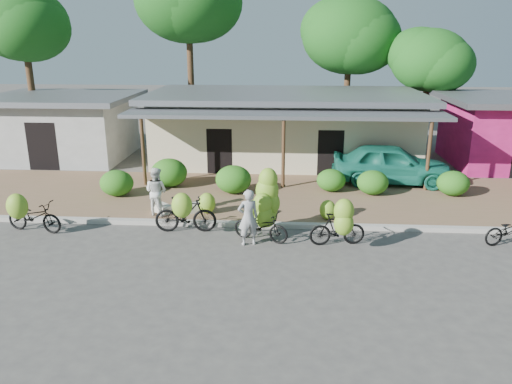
{
  "coord_description": "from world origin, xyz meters",
  "views": [
    {
      "loc": [
        0.2,
        -13.05,
        5.91
      ],
      "look_at": [
        -0.8,
        1.94,
        1.2
      ],
      "focal_mm": 35.0,
      "sensor_mm": 36.0,
      "label": 1
    }
  ],
  "objects_px": {
    "tree_back_left": "(20,22)",
    "bike_center": "(264,211)",
    "bike_far_right": "(511,230)",
    "teal_van": "(391,164)",
    "sack_far": "(162,208)",
    "sack_near": "(190,208)",
    "tree_near_right": "(426,58)",
    "vendor": "(248,217)",
    "bike_far_left": "(31,215)",
    "bystander": "(156,191)",
    "bike_right": "(339,225)",
    "tree_center_right": "(346,33)",
    "bike_left": "(185,213)"
  },
  "relations": [
    {
      "from": "bike_center",
      "to": "bike_right",
      "type": "distance_m",
      "value": 2.3
    },
    {
      "from": "tree_center_right",
      "to": "bike_center",
      "type": "distance_m",
      "value": 16.74
    },
    {
      "from": "bike_far_left",
      "to": "bike_left",
      "type": "relative_size",
      "value": 1.01
    },
    {
      "from": "bike_far_right",
      "to": "sack_far",
      "type": "height_order",
      "value": "bike_far_right"
    },
    {
      "from": "bike_center",
      "to": "sack_far",
      "type": "relative_size",
      "value": 2.85
    },
    {
      "from": "bystander",
      "to": "bike_center",
      "type": "bearing_deg",
      "value": -178.52
    },
    {
      "from": "tree_near_right",
      "to": "bike_left",
      "type": "height_order",
      "value": "tree_near_right"
    },
    {
      "from": "bike_left",
      "to": "bike_right",
      "type": "xyz_separation_m",
      "value": [
        4.67,
        -0.81,
        0.03
      ]
    },
    {
      "from": "sack_near",
      "to": "vendor",
      "type": "xyz_separation_m",
      "value": [
        2.21,
        -2.35,
        0.58
      ]
    },
    {
      "from": "bystander",
      "to": "vendor",
      "type": "bearing_deg",
      "value": 170.68
    },
    {
      "from": "sack_far",
      "to": "bike_far_right",
      "type": "bearing_deg",
      "value": -9.18
    },
    {
      "from": "vendor",
      "to": "bystander",
      "type": "height_order",
      "value": "bystander"
    },
    {
      "from": "sack_far",
      "to": "teal_van",
      "type": "distance_m",
      "value": 9.47
    },
    {
      "from": "tree_near_right",
      "to": "bike_right",
      "type": "distance_m",
      "value": 15.73
    },
    {
      "from": "tree_back_left",
      "to": "tree_near_right",
      "type": "xyz_separation_m",
      "value": [
        21.0,
        1.5,
        -1.78
      ]
    },
    {
      "from": "bike_far_left",
      "to": "sack_far",
      "type": "distance_m",
      "value": 4.1
    },
    {
      "from": "tree_back_left",
      "to": "tree_center_right",
      "type": "bearing_deg",
      "value": 11.63
    },
    {
      "from": "tree_center_right",
      "to": "bike_far_left",
      "type": "relative_size",
      "value": 4.06
    },
    {
      "from": "sack_near",
      "to": "tree_back_left",
      "type": "bearing_deg",
      "value": 135.92
    },
    {
      "from": "tree_center_right",
      "to": "bike_right",
      "type": "distance_m",
      "value": 17.05
    },
    {
      "from": "bike_far_left",
      "to": "bike_far_right",
      "type": "relative_size",
      "value": 1.11
    },
    {
      "from": "bike_far_left",
      "to": "bike_center",
      "type": "bearing_deg",
      "value": -77.97
    },
    {
      "from": "sack_near",
      "to": "teal_van",
      "type": "xyz_separation_m",
      "value": [
        7.53,
        4.1,
        0.66
      ]
    },
    {
      "from": "sack_far",
      "to": "vendor",
      "type": "distance_m",
      "value": 3.95
    },
    {
      "from": "bike_far_right",
      "to": "bystander",
      "type": "height_order",
      "value": "bystander"
    },
    {
      "from": "bike_left",
      "to": "sack_near",
      "type": "xyz_separation_m",
      "value": [
        -0.18,
        1.59,
        -0.4
      ]
    },
    {
      "from": "bike_left",
      "to": "bike_center",
      "type": "bearing_deg",
      "value": -97.69
    },
    {
      "from": "bike_right",
      "to": "sack_far",
      "type": "bearing_deg",
      "value": 58.94
    },
    {
      "from": "bike_left",
      "to": "vendor",
      "type": "height_order",
      "value": "vendor"
    },
    {
      "from": "tree_near_right",
      "to": "teal_van",
      "type": "distance_m",
      "value": 9.03
    },
    {
      "from": "bike_right",
      "to": "bike_far_left",
      "type": "bearing_deg",
      "value": 77.77
    },
    {
      "from": "bike_far_left",
      "to": "bystander",
      "type": "height_order",
      "value": "bystander"
    },
    {
      "from": "bike_center",
      "to": "vendor",
      "type": "xyz_separation_m",
      "value": [
        -0.45,
        -0.6,
        -0.01
      ]
    },
    {
      "from": "bike_far_right",
      "to": "vendor",
      "type": "bearing_deg",
      "value": 77.22
    },
    {
      "from": "tree_near_right",
      "to": "vendor",
      "type": "relative_size",
      "value": 3.75
    },
    {
      "from": "bike_far_left",
      "to": "tree_near_right",
      "type": "bearing_deg",
      "value": -36.92
    },
    {
      "from": "tree_back_left",
      "to": "vendor",
      "type": "bearing_deg",
      "value": -44.56
    },
    {
      "from": "bike_far_right",
      "to": "bike_left",
      "type": "bearing_deg",
      "value": 71.95
    },
    {
      "from": "bike_far_left",
      "to": "teal_van",
      "type": "height_order",
      "value": "teal_van"
    },
    {
      "from": "tree_near_right",
      "to": "sack_far",
      "type": "relative_size",
      "value": 8.51
    },
    {
      "from": "teal_van",
      "to": "bike_far_right",
      "type": "bearing_deg",
      "value": -153.42
    },
    {
      "from": "bike_right",
      "to": "tree_near_right",
      "type": "bearing_deg",
      "value": -30.67
    },
    {
      "from": "teal_van",
      "to": "bystander",
      "type": "bearing_deg",
      "value": 121.61
    },
    {
      "from": "bike_far_left",
      "to": "bike_left",
      "type": "distance_m",
      "value": 4.8
    },
    {
      "from": "bike_right",
      "to": "bystander",
      "type": "bearing_deg",
      "value": 61.38
    },
    {
      "from": "bike_center",
      "to": "bike_far_right",
      "type": "distance_m",
      "value": 7.29
    },
    {
      "from": "bike_far_right",
      "to": "teal_van",
      "type": "bearing_deg",
      "value": 5.39
    },
    {
      "from": "bystander",
      "to": "tree_center_right",
      "type": "bearing_deg",
      "value": -95.35
    },
    {
      "from": "bike_center",
      "to": "bike_right",
      "type": "relative_size",
      "value": 1.25
    },
    {
      "from": "tree_back_left",
      "to": "bike_center",
      "type": "height_order",
      "value": "tree_back_left"
    }
  ]
}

